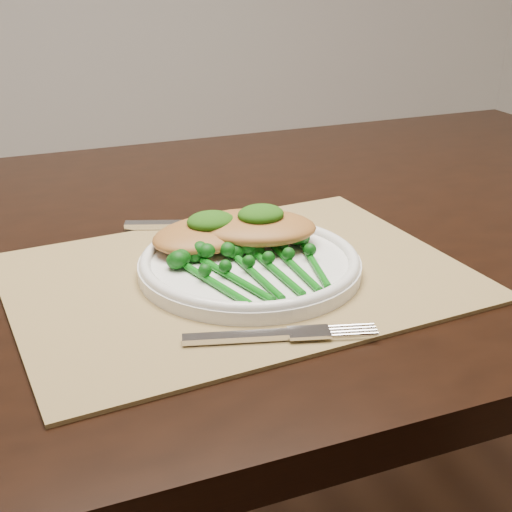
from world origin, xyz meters
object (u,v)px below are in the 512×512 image
object	(u,v)px
chicken_fillet_left	(209,234)
dinner_plate	(250,263)
placemat	(238,277)
dining_table	(230,454)
broccolini_bundle	(266,273)

from	to	relation	value
chicken_fillet_left	dinner_plate	bearing A→B (deg)	-78.74
placemat	chicken_fillet_left	world-z (taller)	chicken_fillet_left
dining_table	dinner_plate	bearing A→B (deg)	-99.81
placemat	dinner_plate	size ratio (longest dim) A/B	1.98
chicken_fillet_left	broccolini_bundle	bearing A→B (deg)	-88.65
dining_table	dinner_plate	distance (m)	0.42
dining_table	broccolini_bundle	world-z (taller)	broccolini_bundle
dinner_plate	broccolini_bundle	world-z (taller)	broccolini_bundle
dinner_plate	broccolini_bundle	xyz separation A→B (m)	(0.00, -0.04, 0.01)
chicken_fillet_left	broccolini_bundle	world-z (taller)	chicken_fillet_left
dining_table	chicken_fillet_left	size ratio (longest dim) A/B	11.63
dining_table	broccolini_bundle	size ratio (longest dim) A/B	9.61
broccolini_bundle	dinner_plate	bearing A→B (deg)	86.96
dinner_plate	chicken_fillet_left	size ratio (longest dim) A/B	1.76
broccolini_bundle	chicken_fillet_left	bearing A→B (deg)	101.18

